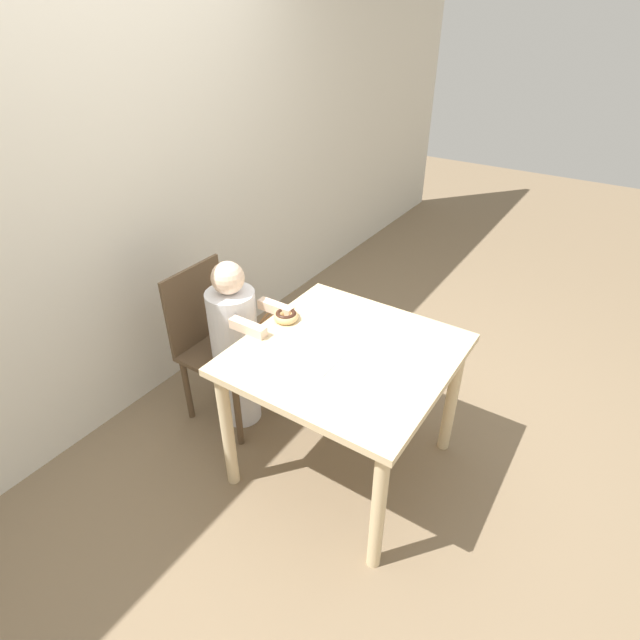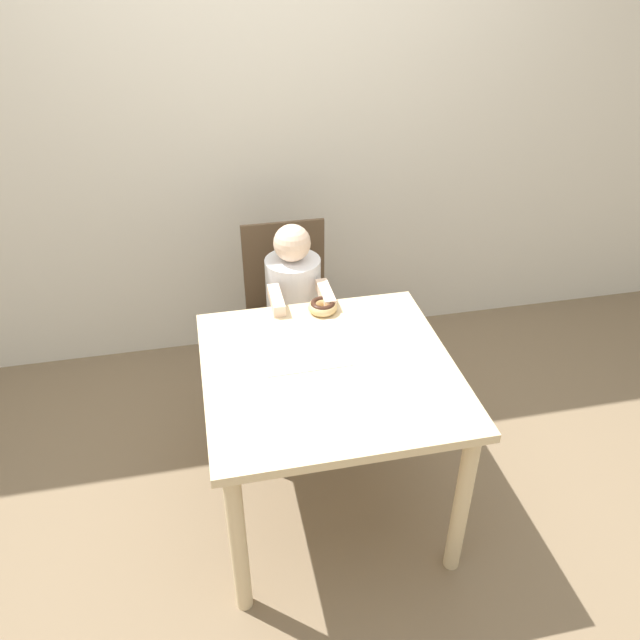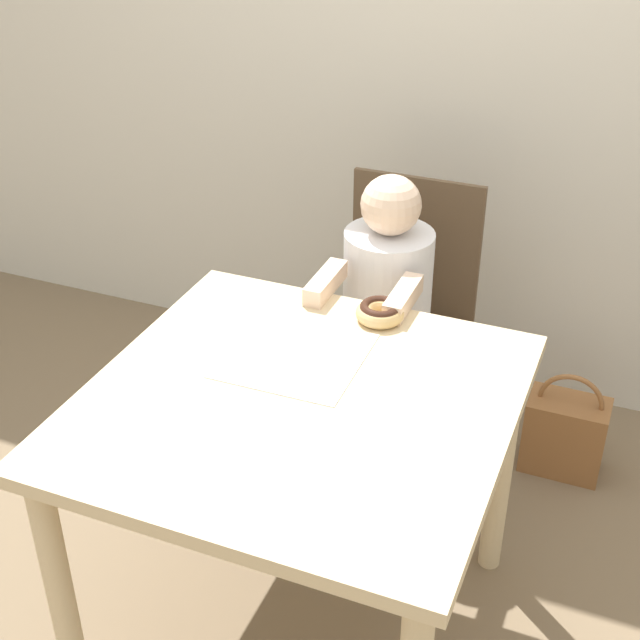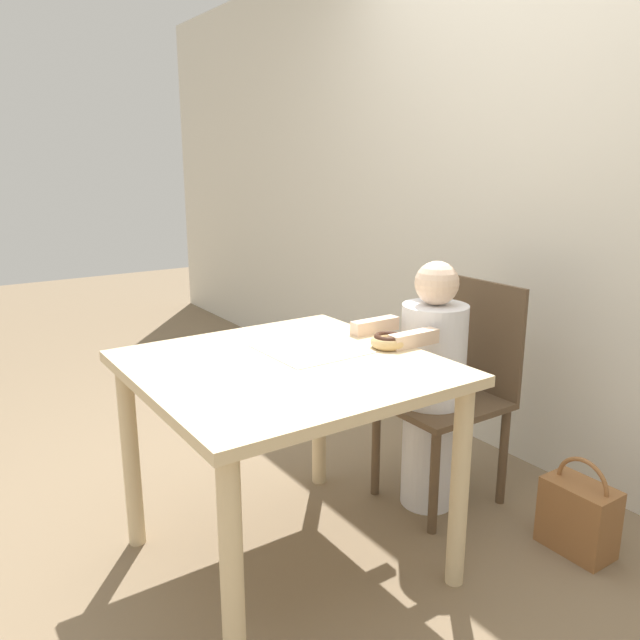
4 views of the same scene
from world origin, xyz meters
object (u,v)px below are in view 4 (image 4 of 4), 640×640
object	(u,v)px
chair	(454,390)
child_figure	(431,388)
handbag	(578,515)
donut	(388,341)

from	to	relation	value
chair	child_figure	world-z (taller)	child_figure
chair	child_figure	bearing A→B (deg)	-90.00
chair	child_figure	xyz separation A→B (m)	(0.00, -0.13, 0.04)
chair	child_figure	size ratio (longest dim) A/B	0.90
handbag	chair	bearing A→B (deg)	-170.33
donut	handbag	distance (m)	0.93
child_figure	handbag	xyz separation A→B (m)	(0.54, 0.22, -0.36)
donut	handbag	world-z (taller)	donut
chair	handbag	world-z (taller)	chair
chair	handbag	bearing A→B (deg)	9.67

